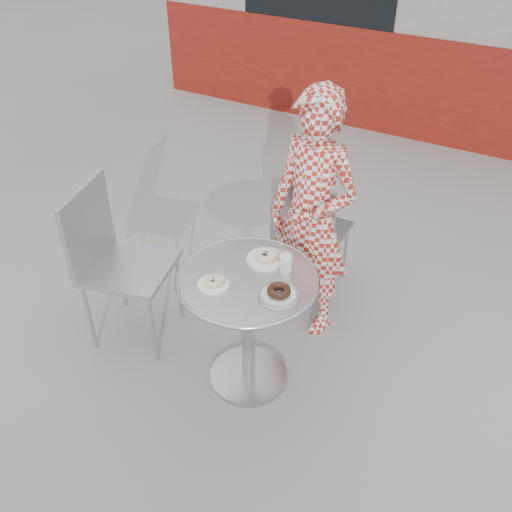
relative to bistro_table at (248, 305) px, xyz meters
The scene contains 9 objects.
ground 0.56m from the bistro_table, 140.67° to the right, with size 60.00×60.00×0.00m, color #A19E99.
bistro_table is the anchor object (origin of this frame).
chair_far 0.97m from the bistro_table, 93.01° to the left, with size 0.42×0.42×0.87m.
chair_left 0.83m from the bistro_table, behind, with size 0.57×0.56×0.99m.
seated_person 0.65m from the bistro_table, 83.88° to the left, with size 0.55×0.36×1.51m, color maroon.
plate_far 0.27m from the bistro_table, 85.38° to the left, with size 0.20×0.20×0.05m.
plate_near 0.26m from the bistro_table, 131.83° to the right, with size 0.15×0.15×0.04m.
plate_checker 0.28m from the bistro_table, 14.00° to the right, with size 0.20×0.20×0.05m.
milk_cup 0.30m from the bistro_table, 45.39° to the left, with size 0.07×0.07×0.11m.
Camera 1 is at (1.15, -1.87, 2.51)m, focal length 40.00 mm.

